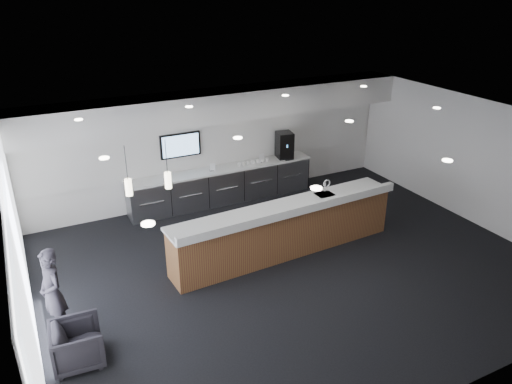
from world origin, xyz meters
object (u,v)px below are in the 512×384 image
armchair (78,344)px  lounge_guest (52,293)px  coffee_machine (284,145)px  service_counter (285,229)px

armchair → lounge_guest: size_ratio=0.49×
coffee_machine → lounge_guest: 7.43m
armchair → lounge_guest: (-0.20, 0.93, 0.44)m
coffee_machine → armchair: (-6.27, -4.55, -0.95)m
coffee_machine → armchair: bearing=-133.7°
armchair → service_counter: bearing=-68.1°
service_counter → lounge_guest: size_ratio=3.34×
service_counter → lounge_guest: (-4.75, -0.55, 0.21)m
service_counter → armchair: bearing=-165.0°
service_counter → coffee_machine: (1.72, 3.07, 0.73)m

